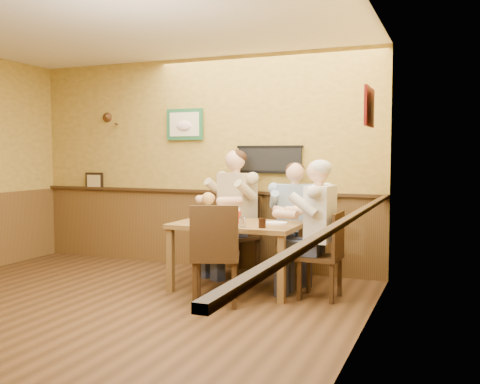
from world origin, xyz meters
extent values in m
plane|color=#362110|center=(0.00, 0.00, 0.00)|extent=(5.00, 5.00, 0.00)
cube|color=silver|center=(0.00, 0.00, 2.80)|extent=(5.00, 5.00, 0.02)
cube|color=gold|center=(0.00, 2.50, 1.40)|extent=(5.00, 0.02, 2.80)
cube|color=gold|center=(2.50, 0.00, 1.40)|extent=(0.02, 5.00, 2.80)
cube|color=brown|center=(0.00, 2.48, 0.50)|extent=(5.00, 0.02, 1.00)
cube|color=brown|center=(2.48, 0.00, 0.50)|extent=(0.02, 5.00, 1.00)
cube|color=black|center=(1.01, 2.46, 1.45)|extent=(0.88, 0.03, 0.34)
cube|color=#205E36|center=(-0.20, 2.46, 1.92)|extent=(0.54, 0.03, 0.42)
cube|color=black|center=(-1.70, 2.46, 1.12)|extent=(0.30, 0.03, 0.26)
cube|color=maroon|center=(2.46, 1.05, 1.95)|extent=(0.03, 0.48, 0.36)
cube|color=brown|center=(0.96, 1.50, 0.72)|extent=(1.40, 0.90, 0.05)
cube|color=brown|center=(0.32, 1.11, 0.35)|extent=(0.07, 0.07, 0.70)
cube|color=brown|center=(1.60, 1.11, 0.35)|extent=(0.07, 0.07, 0.70)
cube|color=brown|center=(0.32, 1.89, 0.35)|extent=(0.07, 0.07, 0.70)
cube|color=brown|center=(1.60, 1.89, 0.35)|extent=(0.07, 0.07, 0.70)
cylinder|color=white|center=(0.61, 1.33, 0.81)|extent=(0.11, 0.11, 0.13)
cylinder|color=silver|center=(1.15, 1.18, 0.80)|extent=(0.09, 0.09, 0.11)
cylinder|color=black|center=(1.36, 1.20, 0.80)|extent=(0.10, 0.10, 0.10)
cylinder|color=red|center=(1.01, 1.44, 0.83)|extent=(0.05, 0.05, 0.16)
cylinder|color=white|center=(0.80, 1.56, 0.80)|extent=(0.05, 0.05, 0.10)
cylinder|color=black|center=(0.77, 1.39, 0.79)|extent=(0.04, 0.04, 0.08)
cylinder|color=white|center=(0.64, 1.68, 0.76)|extent=(0.31, 0.31, 0.02)
cylinder|color=white|center=(1.39, 1.61, 0.76)|extent=(0.29, 0.29, 0.02)
camera|label=1|loc=(3.21, -4.00, 1.51)|focal=40.00mm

